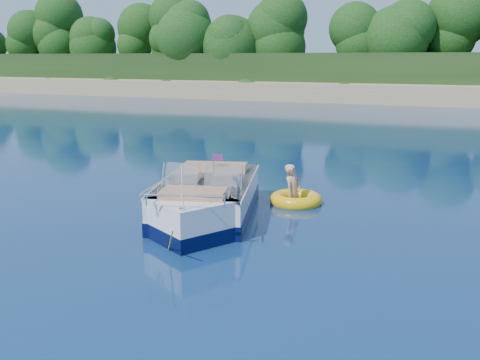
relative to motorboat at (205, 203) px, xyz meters
The scene contains 6 objects.
ground 2.85m from the motorboat, 44.30° to the right, with size 160.00×160.00×0.00m, color #0A1746.
shoreline 61.83m from the motorboat, 88.13° to the left, with size 170.00×59.00×6.00m.
treeline 39.44m from the motorboat, 86.98° to the left, with size 150.00×7.12×8.19m.
motorboat is the anchor object (origin of this frame).
tow_tube 2.59m from the motorboat, 53.34° to the left, with size 1.75×1.75×0.35m.
boy 2.50m from the motorboat, 52.67° to the left, with size 0.54×0.36×1.49m, color tan.
Camera 1 is at (3.23, -8.57, 3.61)m, focal length 40.00 mm.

